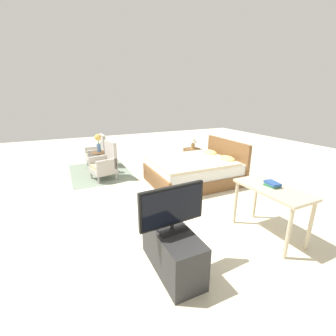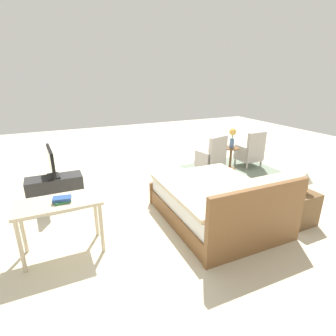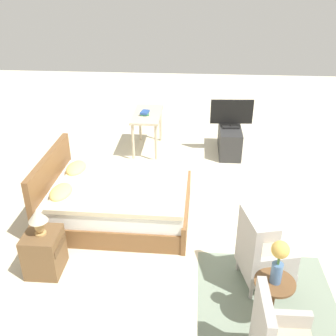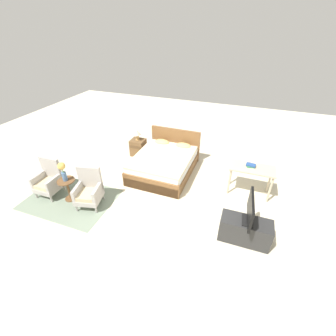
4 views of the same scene
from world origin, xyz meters
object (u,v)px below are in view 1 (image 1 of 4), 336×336
(armchair_by_window_right, at_px, (105,164))
(book_stack, at_px, (272,184))
(tv_flatscreen, at_px, (172,208))
(tv_stand, at_px, (172,249))
(bed, at_px, (195,170))
(nightstand, at_px, (193,157))
(armchair_by_window_left, at_px, (98,154))
(side_table, at_px, (100,160))
(table_lamp, at_px, (193,141))
(vanity_desk, at_px, (272,195))
(flower_vase, at_px, (98,141))

(armchair_by_window_right, relative_size, book_stack, 3.92)
(tv_flatscreen, bearing_deg, tv_stand, -176.47)
(bed, relative_size, nightstand, 3.75)
(armchair_by_window_left, bearing_deg, bed, 38.74)
(bed, bearing_deg, tv_stand, -37.17)
(armchair_by_window_right, xyz_separation_m, nightstand, (0.02, 2.51, -0.12))
(side_table, xyz_separation_m, table_lamp, (0.60, 2.54, 0.40))
(tv_stand, bearing_deg, vanity_desk, 90.38)
(nightstand, xyz_separation_m, book_stack, (3.41, -0.77, 0.52))
(flower_vase, relative_size, nightstand, 0.89)
(side_table, height_order, flower_vase, flower_vase)
(nightstand, xyz_separation_m, vanity_desk, (3.46, -0.81, 0.37))
(armchair_by_window_right, distance_m, tv_stand, 3.49)
(bed, xyz_separation_m, book_stack, (2.26, -0.15, 0.48))
(side_table, relative_size, tv_stand, 0.59)
(table_lamp, bearing_deg, book_stack, -12.82)
(armchair_by_window_left, height_order, book_stack, armchair_by_window_left)
(flower_vase, bearing_deg, tv_flatscreen, 2.20)
(armchair_by_window_right, bearing_deg, tv_flatscreen, 2.01)
(tv_flatscreen, distance_m, book_stack, 1.61)
(armchair_by_window_left, bearing_deg, table_lamp, 64.55)
(side_table, bearing_deg, table_lamp, 76.75)
(armchair_by_window_left, height_order, tv_flatscreen, tv_flatscreen)
(book_stack, bearing_deg, vanity_desk, -34.45)
(table_lamp, xyz_separation_m, vanity_desk, (3.46, -0.81, -0.11))
(side_table, height_order, table_lamp, table_lamp)
(armchair_by_window_left, relative_size, side_table, 1.63)
(side_table, bearing_deg, book_stack, 23.82)
(table_lamp, bearing_deg, bed, -28.69)
(nightstand, distance_m, table_lamp, 0.48)
(tv_stand, bearing_deg, nightstand, 145.47)
(side_table, bearing_deg, armchair_by_window_right, 3.32)
(side_table, bearing_deg, vanity_desk, 23.14)
(tv_flatscreen, bearing_deg, table_lamp, 145.48)
(armchair_by_window_left, bearing_deg, armchair_by_window_right, -0.08)
(flower_vase, relative_size, tv_stand, 0.50)
(vanity_desk, bearing_deg, bed, 175.51)
(nightstand, distance_m, tv_stand, 4.21)
(tv_flatscreen, relative_size, book_stack, 3.34)
(nightstand, distance_m, book_stack, 3.53)
(armchair_by_window_left, relative_size, vanity_desk, 0.88)
(table_lamp, distance_m, book_stack, 3.49)
(armchair_by_window_left, distance_m, flower_vase, 0.76)
(armchair_by_window_right, distance_m, side_table, 0.58)
(armchair_by_window_left, xyz_separation_m, nightstand, (1.19, 2.51, -0.12))
(table_lamp, bearing_deg, tv_flatscreen, -34.52)
(bed, relative_size, table_lamp, 6.07)
(armchair_by_window_right, relative_size, tv_stand, 0.96)
(bed, bearing_deg, book_stack, -3.70)
(armchair_by_window_right, relative_size, side_table, 1.63)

